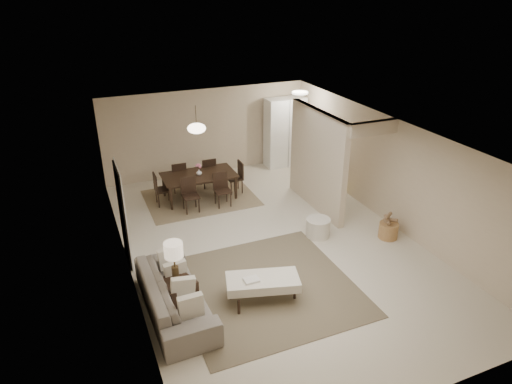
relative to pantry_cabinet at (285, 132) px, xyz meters
name	(u,v)px	position (x,y,z in m)	size (l,w,h in m)	color
floor	(271,244)	(-2.35, -4.15, -1.05)	(9.00, 9.00, 0.00)	beige
ceiling	(272,135)	(-2.35, -4.15, 1.45)	(9.00, 9.00, 0.00)	white
back_wall	(207,132)	(-2.35, 0.35, 0.20)	(6.00, 6.00, 0.00)	#C4B095
left_wall	(124,219)	(-5.35, -4.15, 0.20)	(9.00, 9.00, 0.00)	#C4B095
right_wall	(389,171)	(0.65, -4.15, 0.20)	(9.00, 9.00, 0.00)	#C4B095
partition	(317,160)	(-0.55, -2.90, 0.20)	(0.15, 2.50, 2.50)	#C4B095
doorway	(123,216)	(-5.32, -3.55, -0.03)	(0.04, 0.90, 2.04)	black
pantry_cabinet	(285,132)	(0.00, 0.00, 0.00)	(1.20, 0.55, 2.10)	white
flush_light	(300,93)	(-0.05, -0.95, 1.41)	(0.44, 0.44, 0.05)	white
living_rug	(266,287)	(-3.08, -5.53, -1.04)	(3.20, 3.20, 0.01)	brown
sofa	(175,294)	(-4.80, -5.53, -0.70)	(0.94, 2.39, 0.70)	slate
ottoman_bench	(263,282)	(-3.28, -5.83, -0.68)	(1.41, 0.92, 0.46)	beige
side_table	(177,295)	(-4.75, -5.52, -0.75)	(0.55, 0.55, 0.60)	black
table_lamp	(174,253)	(-4.75, -5.52, 0.11)	(0.32, 0.32, 0.76)	#47351E
round_pouf	(318,228)	(-1.23, -4.25, -0.84)	(0.55, 0.55, 0.43)	beige
wicker_basket	(388,230)	(0.19, -4.92, -0.87)	(0.43, 0.43, 0.36)	#9C6B3E
dining_rug	(201,198)	(-3.11, -1.33, -1.04)	(2.80, 2.10, 0.01)	#7F694E
dining_table	(200,187)	(-3.11, -1.33, -0.72)	(1.90, 1.06, 0.67)	black
dining_chairs	(200,183)	(-3.11, -1.33, -0.62)	(2.33, 1.69, 0.87)	black
vase	(199,172)	(-3.11, -1.33, -0.31)	(0.15, 0.15, 0.15)	white
yellow_mat	(329,192)	(0.24, -2.33, -1.04)	(0.91, 0.55, 0.01)	yellow
pendant_light	(197,128)	(-3.11, -1.33, 0.87)	(0.46, 0.46, 0.71)	#47351E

